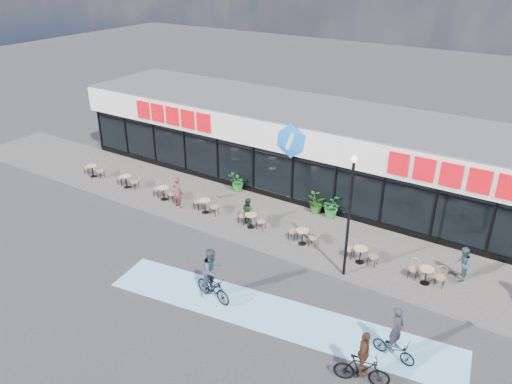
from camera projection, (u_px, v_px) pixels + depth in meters
ground at (216, 265)px, 22.24m from camera, size 120.00×120.00×0.00m
sidewalk at (268, 222)px, 25.62m from camera, size 44.00×5.00×0.10m
bike_lane at (276, 315)px, 19.16m from camera, size 14.17×4.13×0.01m
building at (317, 149)px, 28.74m from camera, size 30.60×6.57×4.75m
lamp_post at (350, 208)px, 20.03m from camera, size 0.28×0.28×5.47m
bistro_set_0 at (94, 169)px, 30.53m from camera, size 1.54×0.62×0.90m
bistro_set_1 at (127, 180)px, 29.13m from camera, size 1.54×0.62×0.90m
bistro_set_2 at (165, 191)px, 27.73m from camera, size 1.54×0.62×0.90m
bistro_set_3 at (206, 204)px, 26.33m from camera, size 1.54×0.62×0.90m
bistro_set_4 at (252, 219)px, 24.93m from camera, size 1.54×0.62×0.90m
bistro_set_5 at (303, 235)px, 23.53m from camera, size 1.54×0.62×0.90m
bistro_set_6 at (361, 253)px, 22.13m from camera, size 1.54×0.62×0.90m
bistro_set_7 at (427, 273)px, 20.72m from camera, size 1.54×0.62×0.90m
potted_plant_left at (238, 183)px, 28.57m from camera, size 0.90×1.02×1.09m
potted_plant_mid at (330, 207)px, 25.78m from camera, size 1.33×1.36×1.15m
potted_plant_right at (315, 204)px, 26.21m from camera, size 1.02×0.90×1.08m
patron_left at (178, 192)px, 26.72m from camera, size 0.66×0.46×1.75m
patron_right at (248, 211)px, 25.10m from camera, size 0.85×0.77×1.43m
pedestrian_a at (463, 264)px, 20.77m from camera, size 0.72×0.85×1.54m
cyclist_a at (363, 364)px, 15.84m from camera, size 1.90×1.02×2.07m
cyclist_b at (395, 341)px, 16.86m from camera, size 1.62×0.77×2.11m
cyclist_c at (213, 278)px, 19.62m from camera, size 1.88×1.03×2.34m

